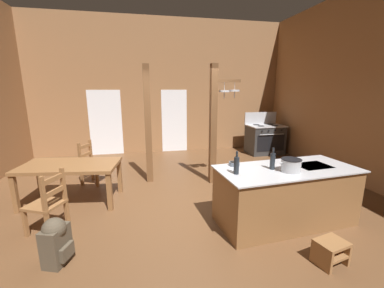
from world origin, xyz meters
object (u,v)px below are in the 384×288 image
(stove_range, at_px, (265,139))
(dining_table, at_px, (70,169))
(ladderback_chair_near_window, at_px, (92,163))
(ladderback_chair_by_post, at_px, (48,204))
(step_stool, at_px, (331,251))
(backpack, at_px, (56,240))
(stockpot_on_counter, at_px, (291,165))
(mixing_bowl_on_counter, at_px, (234,164))
(kitchen_island, at_px, (285,195))
(bottle_short_on_counter, at_px, (273,161))
(bottle_tall_on_counter, at_px, (236,165))

(stove_range, bearing_deg, dining_table, -153.95)
(ladderback_chair_near_window, xyz_separation_m, ladderback_chair_by_post, (-0.25, -1.95, 0.00))
(step_stool, distance_m, backpack, 3.33)
(step_stool, xyz_separation_m, backpack, (-3.26, 0.68, 0.14))
(backpack, relative_size, stockpot_on_counter, 1.66)
(stove_range, bearing_deg, backpack, -139.09)
(dining_table, distance_m, mixing_bowl_on_counter, 2.99)
(ladderback_chair_near_window, distance_m, mixing_bowl_on_counter, 3.34)
(dining_table, bearing_deg, step_stool, -34.85)
(kitchen_island, relative_size, stove_range, 1.69)
(dining_table, distance_m, bottle_short_on_counter, 3.56)
(dining_table, height_order, ladderback_chair_by_post, ladderback_chair_by_post)
(ladderback_chair_near_window, bearing_deg, step_stool, -45.50)
(mixing_bowl_on_counter, bearing_deg, dining_table, 156.90)
(ladderback_chair_by_post, xyz_separation_m, stockpot_on_counter, (3.51, -0.59, 0.55))
(stove_range, relative_size, step_stool, 3.19)
(ladderback_chair_by_post, bearing_deg, bottle_tall_on_counter, -11.06)
(step_stool, distance_m, mixing_bowl_on_counter, 1.68)
(ladderback_chair_near_window, relative_size, backpack, 1.59)
(step_stool, bearing_deg, backpack, 168.23)
(mixing_bowl_on_counter, bearing_deg, ladderback_chair_by_post, 176.78)
(kitchen_island, xyz_separation_m, stockpot_on_counter, (-0.05, -0.16, 0.55))
(kitchen_island, relative_size, dining_table, 1.24)
(stockpot_on_counter, bearing_deg, ladderback_chair_near_window, 142.01)
(dining_table, relative_size, stockpot_on_counter, 5.03)
(stove_range, distance_m, dining_table, 5.85)
(stove_range, bearing_deg, bottle_tall_on_counter, -122.66)
(ladderback_chair_by_post, distance_m, backpack, 0.83)
(bottle_short_on_counter, bearing_deg, backpack, -173.85)
(backpack, height_order, mixing_bowl_on_counter, mixing_bowl_on_counter)
(kitchen_island, bearing_deg, ladderback_chair_by_post, 173.00)
(backpack, distance_m, bottle_short_on_counter, 3.08)
(step_stool, distance_m, bottle_tall_on_counter, 1.53)
(bottle_tall_on_counter, bearing_deg, ladderback_chair_by_post, 168.94)
(mixing_bowl_on_counter, xyz_separation_m, bottle_tall_on_counter, (-0.11, -0.37, 0.10))
(ladderback_chair_by_post, relative_size, bottle_tall_on_counter, 2.83)
(backpack, relative_size, bottle_tall_on_counter, 1.78)
(stockpot_on_counter, distance_m, bottle_short_on_counter, 0.26)
(step_stool, distance_m, stockpot_on_counter, 1.18)
(kitchen_island, xyz_separation_m, ladderback_chair_near_window, (-3.31, 2.39, 0.00))
(dining_table, height_order, ladderback_chair_near_window, ladderback_chair_near_window)
(step_stool, bearing_deg, ladderback_chair_near_window, 134.50)
(ladderback_chair_by_post, height_order, bottle_short_on_counter, bottle_short_on_counter)
(ladderback_chair_by_post, height_order, backpack, ladderback_chair_by_post)
(ladderback_chair_by_post, relative_size, mixing_bowl_on_counter, 5.65)
(stove_range, distance_m, bottle_short_on_counter, 4.53)
(backpack, height_order, bottle_tall_on_counter, bottle_tall_on_counter)
(dining_table, distance_m, bottle_tall_on_counter, 3.06)
(stove_range, xyz_separation_m, mixing_bowl_on_counter, (-2.52, -3.74, 0.45))
(kitchen_island, relative_size, backpack, 3.75)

